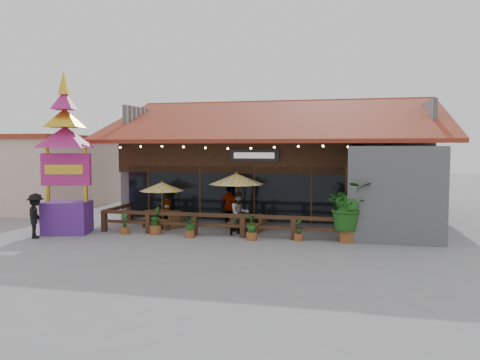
% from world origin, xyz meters
% --- Properties ---
extents(ground, '(100.00, 100.00, 0.00)m').
position_xyz_m(ground, '(0.00, 0.00, 0.00)').
color(ground, gray).
rests_on(ground, ground).
extents(restaurant_building, '(15.50, 14.73, 6.09)m').
position_xyz_m(restaurant_building, '(0.26, 6.61, 2.21)').
color(restaurant_building, '#ACACB1').
rests_on(restaurant_building, ground).
extents(patio_railing, '(10.00, 2.60, 0.92)m').
position_xyz_m(patio_railing, '(-2.25, -0.27, 0.61)').
color(patio_railing, '#482819').
rests_on(patio_railing, ground).
extents(neighbor_building, '(8.40, 8.40, 4.22)m').
position_xyz_m(neighbor_building, '(-15.00, 6.00, 2.14)').
color(neighbor_building, beige).
rests_on(neighbor_building, ground).
extents(umbrella_left, '(2.46, 2.46, 2.09)m').
position_xyz_m(umbrella_left, '(-4.42, 0.81, 1.83)').
color(umbrella_left, brown).
rests_on(umbrella_left, ground).
extents(umbrella_right, '(3.14, 3.14, 2.52)m').
position_xyz_m(umbrella_right, '(-1.11, 1.00, 2.20)').
color(umbrella_right, brown).
rests_on(umbrella_right, ground).
extents(picnic_table_left, '(1.92, 1.80, 0.74)m').
position_xyz_m(picnic_table_left, '(-4.47, 1.02, 0.50)').
color(picnic_table_left, brown).
rests_on(picnic_table_left, ground).
extents(picnic_table_right, '(1.55, 1.37, 0.69)m').
position_xyz_m(picnic_table_right, '(-0.63, 0.98, 0.47)').
color(picnic_table_right, brown).
rests_on(picnic_table_right, ground).
extents(thai_sign_tower, '(3.21, 3.21, 7.18)m').
position_xyz_m(thai_sign_tower, '(-7.76, -1.23, 3.79)').
color(thai_sign_tower, '#5A2587').
rests_on(thai_sign_tower, ground).
extents(tropical_plant, '(2.07, 1.94, 2.29)m').
position_xyz_m(tropical_plant, '(3.52, -0.50, 1.31)').
color(tropical_plant, brown).
rests_on(tropical_plant, ground).
extents(diner_a, '(0.65, 0.59, 1.50)m').
position_xyz_m(diner_a, '(-4.49, 1.53, 0.75)').
color(diner_a, '#3C2713').
rests_on(diner_a, ground).
extents(diner_b, '(1.08, 1.05, 1.75)m').
position_xyz_m(diner_b, '(-0.76, 0.00, 0.88)').
color(diner_b, '#3C2713').
rests_on(diner_b, ground).
extents(diner_c, '(1.17, 0.99, 1.88)m').
position_xyz_m(diner_c, '(-1.54, 1.56, 0.94)').
color(diner_c, '#3C2713').
rests_on(diner_c, ground).
extents(pedestrian, '(1.07, 1.31, 1.76)m').
position_xyz_m(pedestrian, '(-8.38, -2.41, 0.88)').
color(pedestrian, black).
rests_on(pedestrian, ground).
extents(planter_a, '(0.36, 0.36, 0.89)m').
position_xyz_m(planter_a, '(-5.39, -0.87, 0.37)').
color(planter_a, brown).
rests_on(planter_a, ground).
extents(planter_b, '(0.46, 0.46, 1.12)m').
position_xyz_m(planter_b, '(-4.13, -0.63, 0.51)').
color(planter_b, brown).
rests_on(planter_b, ground).
extents(planter_c, '(0.69, 0.65, 0.90)m').
position_xyz_m(planter_c, '(-2.53, -1.00, 0.51)').
color(planter_c, brown).
rests_on(planter_c, ground).
extents(planter_d, '(0.52, 0.52, 0.99)m').
position_xyz_m(planter_d, '(-0.05, -0.97, 0.48)').
color(planter_d, brown).
rests_on(planter_d, ground).
extents(planter_e, '(0.34, 0.36, 0.84)m').
position_xyz_m(planter_e, '(1.71, -0.65, 0.35)').
color(planter_e, brown).
rests_on(planter_e, ground).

